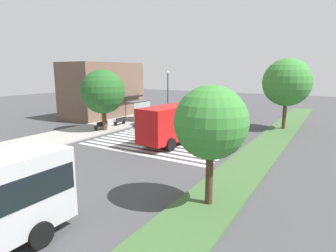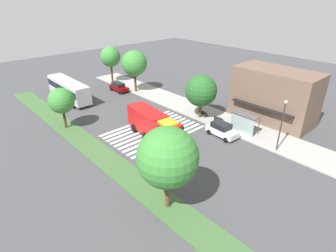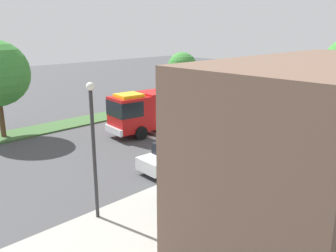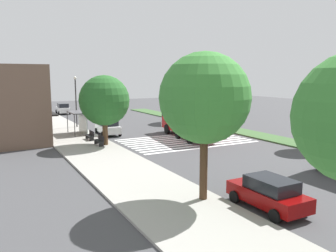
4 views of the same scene
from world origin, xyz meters
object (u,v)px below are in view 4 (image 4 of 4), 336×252
(parked_car_west, at_px, (269,193))
(bench_near_shelter, at_px, (90,135))
(street_lamp, at_px, (76,97))
(sidewalk_tree_center, at_px, (104,101))
(parked_car_east, at_px, (63,109))
(bus_stop_shelter, at_px, (80,118))
(median_tree_far_west, at_px, (319,103))
(sidewalk_tree_west, at_px, (205,98))
(bench_west_of_shelter, at_px, (100,140))
(median_tree_west, at_px, (192,85))
(fire_truck, at_px, (187,119))
(parked_car_mid, at_px, (108,127))

(parked_car_west, bearing_deg, bench_near_shelter, 6.90)
(street_lamp, relative_size, sidewalk_tree_center, 0.98)
(parked_car_west, xyz_separation_m, parked_car_east, (48.35, 0.00, 0.08))
(bus_stop_shelter, height_order, median_tree_far_west, median_tree_far_west)
(bus_stop_shelter, xyz_separation_m, sidewalk_tree_west, (-23.34, -0.56, 3.52))
(parked_car_east, height_order, sidewalk_tree_center, sidewalk_tree_center)
(parked_car_east, xyz_separation_m, sidewalk_tree_west, (-45.92, 2.20, 4.48))
(bus_stop_shelter, relative_size, bench_west_of_shelter, 2.19)
(bus_stop_shelter, relative_size, median_tree_west, 0.46)
(fire_truck, bearing_deg, sidewalk_tree_west, 157.65)
(parked_car_mid, height_order, bench_near_shelter, parked_car_mid)
(bench_west_of_shelter, bearing_deg, fire_truck, -87.61)
(sidewalk_tree_center, distance_m, median_tree_west, 19.72)
(parked_car_west, bearing_deg, bench_west_of_shelter, 8.08)
(street_lamp, bearing_deg, parked_car_mid, -165.18)
(parked_car_east, relative_size, sidewalk_tree_west, 0.58)
(parked_car_mid, xyz_separation_m, bus_stop_shelter, (1.38, 2.75, 0.98))
(sidewalk_tree_center, bearing_deg, fire_truck, -87.01)
(parked_car_west, height_order, parked_car_mid, parked_car_mid)
(street_lamp, bearing_deg, bench_near_shelter, 174.28)
(bench_west_of_shelter, height_order, sidewalk_tree_west, sidewalk_tree_west)
(median_tree_far_west, bearing_deg, bench_west_of_shelter, 58.97)
(parked_car_east, bearing_deg, bench_near_shelter, 176.29)
(median_tree_far_west, relative_size, median_tree_west, 0.75)
(fire_truck, bearing_deg, parked_car_west, 166.43)
(parked_car_west, bearing_deg, street_lamp, 3.02)
(sidewalk_tree_west, relative_size, sidewalk_tree_center, 1.18)
(parked_car_west, xyz_separation_m, median_tree_far_west, (8.46, -14.23, 3.26))
(bench_near_shelter, height_order, sidewalk_tree_center, sidewalk_tree_center)
(sidewalk_tree_center, bearing_deg, parked_car_east, -4.22)
(street_lamp, bearing_deg, sidewalk_tree_west, 179.20)
(bench_near_shelter, relative_size, bench_west_of_shelter, 1.00)
(parked_car_east, bearing_deg, parked_car_mid, -177.83)
(sidewalk_tree_west, relative_size, median_tree_far_west, 1.33)
(median_tree_west, bearing_deg, street_lamp, 83.87)
(fire_truck, bearing_deg, median_tree_far_west, -139.17)
(parked_car_mid, height_order, parked_car_east, parked_car_east)
(parked_car_mid, xyz_separation_m, street_lamp, (6.79, 1.80, 2.94))
(parked_car_mid, xyz_separation_m, parked_car_east, (23.96, -0.00, 0.02))
(sidewalk_tree_west, bearing_deg, median_tree_west, -31.30)
(fire_truck, xyz_separation_m, median_tree_far_west, (-10.62, -7.23, 2.11))
(parked_car_west, distance_m, median_tree_far_west, 16.87)
(bus_stop_shelter, xyz_separation_m, median_tree_far_west, (-17.31, -16.99, 2.21))
(parked_car_mid, distance_m, street_lamp, 7.62)
(bench_west_of_shelter, relative_size, median_tree_far_west, 0.28)
(parked_car_mid, relative_size, bench_west_of_shelter, 2.76)
(parked_car_west, bearing_deg, median_tree_far_west, -59.56)
(bench_near_shelter, bearing_deg, median_tree_far_west, -128.10)
(parked_car_west, height_order, parked_car_east, parked_car_east)
(street_lamp, bearing_deg, parked_car_east, -5.98)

